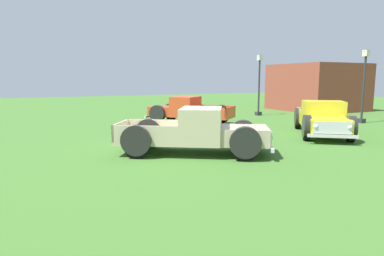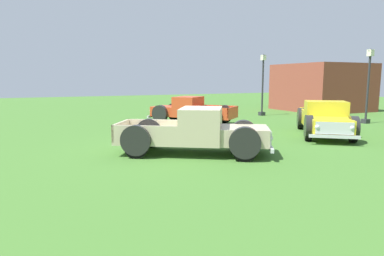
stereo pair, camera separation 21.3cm
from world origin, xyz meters
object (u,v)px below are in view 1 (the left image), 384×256
lamp_post_far (259,84)px  pickup_truck_foreground (203,132)px  pickup_truck_behind_left (323,119)px  pickup_truck_behind_right (185,110)px  lamp_post_near (364,85)px

lamp_post_far → pickup_truck_foreground: bearing=-44.6°
pickup_truck_foreground → lamp_post_far: (-9.34, 9.23, 1.47)m
pickup_truck_foreground → lamp_post_far: size_ratio=1.27×
pickup_truck_behind_left → pickup_truck_behind_right: size_ratio=1.05×
pickup_truck_behind_right → lamp_post_far: lamp_post_far is taller
pickup_truck_behind_right → lamp_post_near: (4.46, 9.35, 1.50)m
pickup_truck_behind_left → pickup_truck_behind_right: 7.78m
pickup_truck_foreground → lamp_post_near: 12.71m
pickup_truck_foreground → pickup_truck_behind_right: size_ratio=1.08×
pickup_truck_behind_right → pickup_truck_behind_left: bearing=29.1°
lamp_post_far → pickup_truck_behind_right: bearing=-76.6°
pickup_truck_behind_left → pickup_truck_behind_right: (-6.80, -3.78, -0.02)m
pickup_truck_behind_right → lamp_post_near: size_ratio=1.17×
pickup_truck_foreground → pickup_truck_behind_right: bearing=160.1°
pickup_truck_foreground → lamp_post_near: bearing=105.4°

